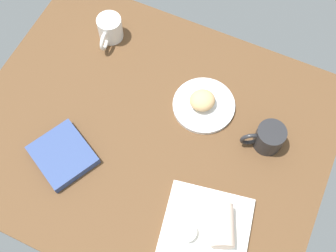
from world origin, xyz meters
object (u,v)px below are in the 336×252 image
(scone_pastry, at_px, (202,100))
(book_stack, at_px, (63,155))
(breakfast_wrap, at_px, (222,226))
(coffee_mug, at_px, (110,29))
(sauce_cup, at_px, (187,232))
(round_plate, at_px, (204,105))
(square_plate, at_px, (205,231))
(second_mug, at_px, (268,138))

(scone_pastry, bearing_deg, book_stack, -133.12)
(breakfast_wrap, height_order, coffee_mug, coffee_mug)
(sauce_cup, bearing_deg, round_plate, 105.82)
(book_stack, bearing_deg, round_plate, 46.51)
(round_plate, xyz_separation_m, sauce_cup, (0.11, -0.39, 0.02))
(square_plate, distance_m, breakfast_wrap, 0.06)
(book_stack, height_order, second_mug, second_mug)
(square_plate, height_order, breakfast_wrap, breakfast_wrap)
(round_plate, distance_m, second_mug, 0.23)
(square_plate, relative_size, sauce_cup, 4.34)
(book_stack, bearing_deg, coffee_mug, 99.72)
(round_plate, relative_size, second_mug, 1.60)
(round_plate, relative_size, coffee_mug, 1.54)
(scone_pastry, xyz_separation_m, square_plate, (0.16, -0.36, -0.03))
(coffee_mug, bearing_deg, sauce_cup, -45.19)
(square_plate, distance_m, second_mug, 0.33)
(breakfast_wrap, height_order, book_stack, breakfast_wrap)
(square_plate, xyz_separation_m, second_mug, (0.06, 0.33, 0.04))
(coffee_mug, relative_size, second_mug, 1.04)
(square_plate, relative_size, book_stack, 1.08)
(book_stack, bearing_deg, square_plate, -3.42)
(round_plate, distance_m, book_stack, 0.46)
(scone_pastry, distance_m, square_plate, 0.40)
(breakfast_wrap, distance_m, coffee_mug, 0.75)
(square_plate, height_order, second_mug, second_mug)
(scone_pastry, height_order, coffee_mug, coffee_mug)
(round_plate, distance_m, square_plate, 0.40)
(book_stack, height_order, coffee_mug, coffee_mug)
(scone_pastry, relative_size, coffee_mug, 0.62)
(scone_pastry, bearing_deg, round_plate, 20.98)
(scone_pastry, height_order, breakfast_wrap, breakfast_wrap)
(scone_pastry, height_order, second_mug, second_mug)
(breakfast_wrap, bearing_deg, book_stack, -23.48)
(sauce_cup, xyz_separation_m, coffee_mug, (-0.51, 0.51, 0.02))
(scone_pastry, xyz_separation_m, sauce_cup, (0.12, -0.39, -0.01))
(sauce_cup, bearing_deg, scone_pastry, 106.76)
(sauce_cup, height_order, second_mug, second_mug)
(scone_pastry, xyz_separation_m, coffee_mug, (-0.39, 0.12, 0.00))
(sauce_cup, distance_m, breakfast_wrap, 0.10)
(scone_pastry, bearing_deg, coffee_mug, 162.92)
(round_plate, bearing_deg, breakfast_wrap, -60.43)
(sauce_cup, relative_size, coffee_mug, 0.43)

